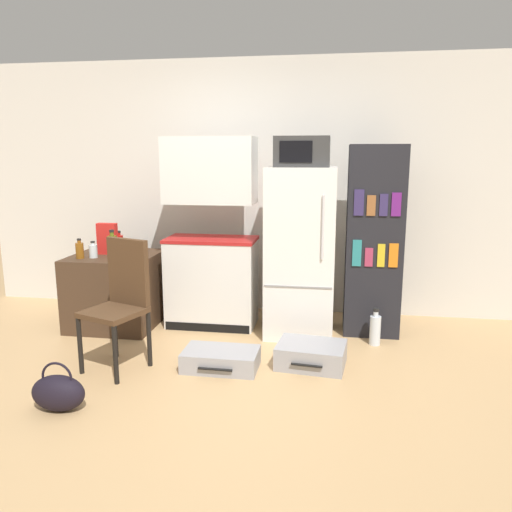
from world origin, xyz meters
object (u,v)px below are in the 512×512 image
at_px(cereal_box, 107,239).
at_px(suitcase_small_flat, 311,355).
at_px(bookshelf, 374,241).
at_px(bowl, 135,259).
at_px(bottle_amber_beer, 80,250).
at_px(refrigerator, 301,252).
at_px(bottle_olive_oil, 112,246).
at_px(side_table, 116,290).
at_px(bottle_ketchup_red, 119,243).
at_px(handbag, 58,392).
at_px(chair, 122,294).
at_px(water_bottle_front, 375,329).
at_px(kitchen_hutch, 211,241).
at_px(suitcase_large_flat, 221,359).
at_px(microwave, 303,152).
at_px(bottle_clear_short, 93,251).

relative_size(cereal_box, suitcase_small_flat, 0.53).
xyz_separation_m(bookshelf, bowl, (-2.14, -0.42, -0.15)).
xyz_separation_m(bottle_amber_beer, bowl, (0.54, -0.02, -0.06)).
height_order(refrigerator, bottle_olive_oil, refrigerator).
bearing_deg(side_table, bottle_ketchup_red, 99.38).
distance_m(suitcase_small_flat, handbag, 1.87).
relative_size(chair, water_bottle_front, 3.04).
xyz_separation_m(kitchen_hutch, suitcase_small_flat, (1.01, -0.85, -0.74)).
height_order(bookshelf, bottle_ketchup_red, bookshelf).
xyz_separation_m(suitcase_small_flat, water_bottle_front, (0.53, 0.53, 0.05)).
bearing_deg(bottle_amber_beer, suitcase_large_flat, -23.77).
bearing_deg(microwave, side_table, -177.84).
bearing_deg(bowl, side_table, 142.75).
xyz_separation_m(bowl, suitcase_large_flat, (0.93, -0.63, -0.64)).
distance_m(side_table, bottle_olive_oil, 0.49).
bearing_deg(chair, microwave, 56.97).
xyz_separation_m(refrigerator, bottle_olive_oil, (-1.73, -0.21, 0.04)).
xyz_separation_m(chair, suitcase_large_flat, (0.77, 0.05, -0.51)).
bearing_deg(refrigerator, kitchen_hutch, 174.17).
xyz_separation_m(bookshelf, suitcase_small_flat, (-0.51, -0.88, -0.78)).
bearing_deg(handbag, kitchen_hutch, 72.02).
relative_size(side_table, suitcase_small_flat, 1.39).
distance_m(bookshelf, water_bottle_front, 0.80).
relative_size(cereal_box, suitcase_large_flat, 0.51).
relative_size(bottle_olive_oil, bottle_amber_beer, 1.42).
height_order(bottle_ketchup_red, suitcase_small_flat, bottle_ketchup_red).
xyz_separation_m(side_table, microwave, (1.78, 0.07, 1.32)).
relative_size(bottle_olive_oil, bowl, 1.91).
bearing_deg(bottle_amber_beer, handbag, -68.46).
distance_m(bookshelf, suitcase_small_flat, 1.28).
bearing_deg(bottle_clear_short, bottle_amber_beer, -154.27).
bearing_deg(side_table, bookshelf, 4.34).
relative_size(bottle_clear_short, chair, 0.15).
distance_m(chair, suitcase_large_flat, 0.92).
height_order(bottle_clear_short, chair, chair).
distance_m(bottle_amber_beer, chair, 1.02).
relative_size(suitcase_large_flat, handbag, 1.62).
height_order(chair, suitcase_small_flat, chair).
xyz_separation_m(side_table, suitcase_small_flat, (1.93, -0.69, -0.26)).
bearing_deg(bottle_ketchup_red, bottle_clear_short, -106.44).
bearing_deg(microwave, bottle_ketchup_red, 176.14).
relative_size(side_table, bottle_ketchup_red, 3.88).
bearing_deg(bottle_clear_short, bookshelf, 7.54).
height_order(bookshelf, chair, bookshelf).
height_order(kitchen_hutch, bottle_ketchup_red, kitchen_hutch).
bearing_deg(microwave, suitcase_large_flat, -120.74).
bearing_deg(water_bottle_front, microwave, 161.84).
xyz_separation_m(refrigerator, microwave, (-0.00, -0.00, 0.90)).
height_order(bowl, chair, chair).
bearing_deg(bottle_ketchup_red, chair, -65.61).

